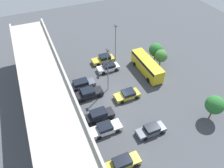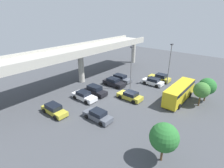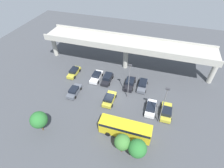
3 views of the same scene
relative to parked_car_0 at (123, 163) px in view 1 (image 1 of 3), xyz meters
The scene contains 17 objects.
ground_plane 12.45m from the parked_car_0, 23.52° to the right, with size 87.24×87.24×0.00m, color #424449.
highway_overpass 14.42m from the parked_car_0, 30.46° to the left, with size 41.92×6.39×7.80m.
parked_car_0 is the anchor object (origin of this frame).
parked_car_1 6.86m from the parked_car_0, 63.20° to the right, with size 2.01×4.49×1.46m.
parked_car_2 5.99m from the parked_car_0, ahead, with size 2.12×4.73×1.50m.
parked_car_3 8.75m from the parked_car_0, ahead, with size 2.05×4.43×1.67m.
parked_car_4 12.78m from the parked_car_0, 28.91° to the right, with size 2.18×4.48×1.45m.
parked_car_5 14.16m from the parked_car_0, ahead, with size 2.20×4.77×1.59m.
parked_car_6 17.06m from the parked_car_0, ahead, with size 2.09×4.76×1.45m.
parked_car_7 20.69m from the parked_car_0, 17.27° to the right, with size 2.12×4.43×1.50m.
parked_car_8 23.60m from the parked_car_0, 15.44° to the right, with size 2.18×4.73×1.62m.
shuttle_bus 20.70m from the parked_car_0, 38.52° to the right, with size 8.90×2.63×2.90m.
lamp_post_near_aisle 23.59m from the parked_car_0, 21.43° to the right, with size 0.70×0.35×8.57m.
lamp_post_mid_lot 15.67m from the parked_car_0, 15.10° to the right, with size 0.70×0.35×8.57m.
tree_front_left 16.63m from the parked_car_0, 83.30° to the right, with size 2.93×2.93×4.41m.
tree_front_centre 23.17m from the parked_car_0, 44.41° to the right, with size 2.53×2.53×4.10m.
tree_front_right 25.11m from the parked_car_0, 41.02° to the right, with size 2.83×2.83×4.17m.
Camera 1 is at (-24.11, 11.99, 27.46)m, focal length 35.00 mm.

